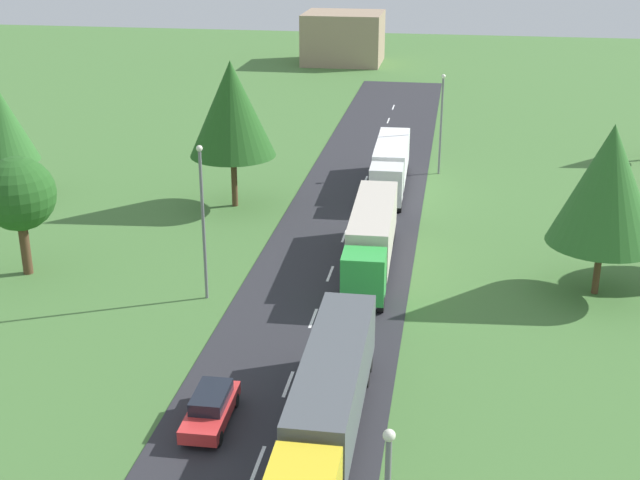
% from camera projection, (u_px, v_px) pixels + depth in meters
% --- Properties ---
extents(road, '(10.00, 140.00, 0.06)m').
position_uv_depth(road, '(311.00, 325.00, 47.17)').
color(road, '#2B2B30').
rests_on(road, ground).
extents(lane_marking_centre, '(0.16, 120.29, 0.01)m').
position_uv_depth(lane_marking_centre, '(298.00, 358.00, 43.75)').
color(lane_marking_centre, white).
rests_on(lane_marking_centre, road).
extents(truck_lead, '(2.59, 14.63, 3.65)m').
position_uv_depth(truck_lead, '(330.00, 398.00, 36.25)').
color(truck_lead, yellow).
rests_on(truck_lead, road).
extents(truck_second, '(2.83, 13.31, 3.73)m').
position_uv_depth(truck_second, '(372.00, 236.00, 53.89)').
color(truck_second, green).
rests_on(truck_second, road).
extents(truck_third, '(2.75, 12.46, 3.52)m').
position_uv_depth(truck_third, '(391.00, 164.00, 69.17)').
color(truck_third, white).
rests_on(truck_third, road).
extents(car_second, '(1.79, 4.48, 1.51)m').
position_uv_depth(car_second, '(211.00, 407.00, 37.98)').
color(car_second, red).
rests_on(car_second, road).
extents(lamppost_second, '(0.36, 0.36, 9.17)m').
position_uv_depth(lamppost_second, '(203.00, 216.00, 48.73)').
color(lamppost_second, slate).
rests_on(lamppost_second, ground).
extents(lamppost_third, '(0.36, 0.36, 8.46)m').
position_uv_depth(lamppost_third, '(441.00, 119.00, 72.19)').
color(lamppost_third, slate).
rests_on(lamppost_third, ground).
extents(tree_oak, '(6.40, 6.40, 11.01)m').
position_uv_depth(tree_oak, '(232.00, 109.00, 63.33)').
color(tree_oak, '#513823').
rests_on(tree_oak, ground).
extents(tree_birch, '(5.27, 5.27, 8.83)m').
position_uv_depth(tree_birch, '(1.00, 124.00, 65.60)').
color(tree_birch, '#513823').
rests_on(tree_birch, ground).
extents(tree_pine, '(4.51, 4.51, 7.45)m').
position_uv_depth(tree_pine, '(18.00, 195.00, 52.09)').
color(tree_pine, '#513823').
rests_on(tree_pine, ground).
extents(tree_lime, '(6.37, 6.37, 10.19)m').
position_uv_depth(tree_lime, '(608.00, 185.00, 48.78)').
color(tree_lime, '#513823').
rests_on(tree_lime, ground).
extents(distant_building, '(11.05, 9.94, 7.12)m').
position_uv_depth(distant_building, '(343.00, 38.00, 124.16)').
color(distant_building, '#9E846B').
rests_on(distant_building, ground).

